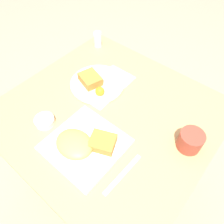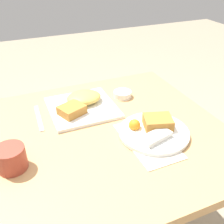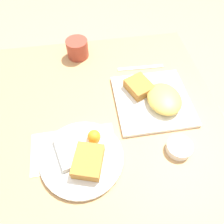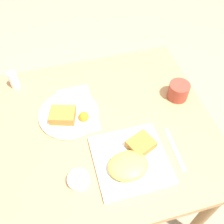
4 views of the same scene
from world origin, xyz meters
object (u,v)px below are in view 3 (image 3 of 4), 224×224
object	(u,v)px
plate_oval_far	(83,157)
sauce_ramekin	(179,147)
butter_knife	(141,68)
coffee_mug	(77,48)
plate_square_near	(155,98)

from	to	relation	value
plate_oval_far	sauce_ramekin	size ratio (longest dim) A/B	3.16
butter_knife	coffee_mug	world-z (taller)	coffee_mug
plate_square_near	coffee_mug	world-z (taller)	coffee_mug
plate_oval_far	coffee_mug	bearing A→B (deg)	-2.10
butter_knife	plate_square_near	bearing A→B (deg)	94.76
plate_oval_far	sauce_ramekin	distance (m)	0.31
plate_square_near	sauce_ramekin	world-z (taller)	plate_square_near
plate_oval_far	butter_knife	distance (m)	0.47
plate_square_near	plate_oval_far	size ratio (longest dim) A/B	1.06
butter_knife	sauce_ramekin	bearing A→B (deg)	96.85
plate_square_near	sauce_ramekin	distance (m)	0.21
plate_square_near	coffee_mug	bearing A→B (deg)	40.68
plate_oval_far	butter_knife	size ratio (longest dim) A/B	1.33
sauce_ramekin	butter_knife	distance (m)	0.39
plate_oval_far	plate_square_near	bearing A→B (deg)	-55.93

